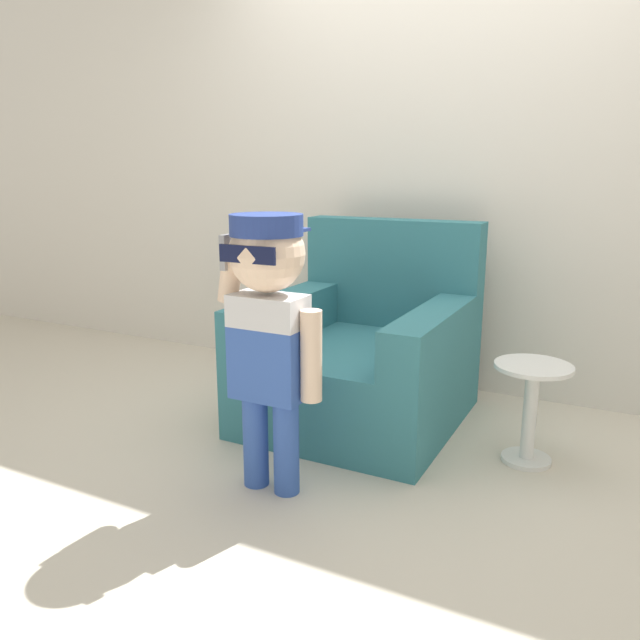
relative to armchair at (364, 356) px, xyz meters
The scene contains 5 objects.
ground_plane 0.35m from the armchair, ahead, with size 10.00×10.00×0.00m, color beige.
wall_back 1.20m from the armchair, 76.15° to the left, with size 10.00×0.05×2.60m.
armchair is the anchor object (origin of this frame).
person_child 0.94m from the armchair, 91.41° to the right, with size 0.44×0.33×1.07m.
side_table 0.85m from the armchair, 10.41° to the right, with size 0.32×0.32×0.44m.
Camera 1 is at (1.01, -2.73, 1.22)m, focal length 35.00 mm.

